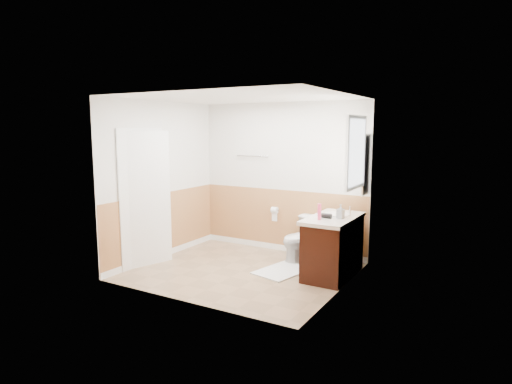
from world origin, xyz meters
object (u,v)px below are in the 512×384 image
Objects in this scene: bath_mat at (282,271)px; lotion_bottle at (319,212)px; soap_dispenser at (341,212)px; vanity_cabinet at (333,248)px; toilet at (300,239)px.

bath_mat is 1.12m from lotion_bottle.
bath_mat is 3.64× the size of lotion_bottle.
bath_mat is at bearing -169.88° from soap_dispenser.
lotion_bottle reaches higher than vanity_cabinet.
bath_mat is at bearing -162.56° from vanity_cabinet.
soap_dispenser reaches higher than bath_mat.
vanity_cabinet is at bearing 71.46° from lotion_bottle.
vanity_cabinet is 0.57m from soap_dispenser.
toilet is 0.72m from bath_mat.
toilet is at bearing 129.71° from lotion_bottle.
vanity_cabinet is (0.69, 0.22, 0.39)m from bath_mat.
bath_mat is 1.25m from soap_dispenser.
lotion_bottle is (0.59, -0.71, 0.61)m from toilet.
bath_mat is 0.82m from vanity_cabinet.
bath_mat is at bearing 172.24° from lotion_bottle.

